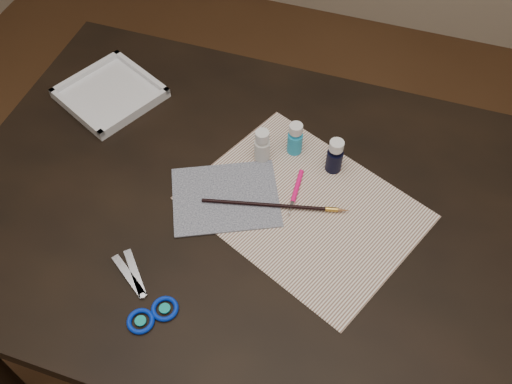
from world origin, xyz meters
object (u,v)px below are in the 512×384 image
(canvas, at_px, (226,197))
(paint_bottle_cyan, at_px, (295,139))
(paint_bottle_white, at_px, (262,146))
(scissors, at_px, (136,290))
(paint_bottle_navy, at_px, (335,156))
(paper, at_px, (304,207))
(palette_tray, at_px, (110,93))

(canvas, bearing_deg, paint_bottle_cyan, 59.80)
(paint_bottle_cyan, bearing_deg, paint_bottle_white, -144.52)
(scissors, bearing_deg, paint_bottle_navy, -90.36)
(paper, xyz_separation_m, paint_bottle_white, (-0.13, 0.10, 0.04))
(paint_bottle_white, distance_m, paint_bottle_navy, 0.16)
(paint_bottle_cyan, xyz_separation_m, palette_tray, (-0.48, 0.03, -0.03))
(canvas, relative_size, scissors, 1.12)
(scissors, bearing_deg, paint_bottle_cyan, -79.15)
(paint_bottle_cyan, relative_size, scissors, 0.42)
(paint_bottle_cyan, bearing_deg, canvas, -120.20)
(canvas, distance_m, paint_bottle_navy, 0.25)
(canvas, distance_m, scissors, 0.28)
(canvas, relative_size, palette_tray, 1.07)
(paint_bottle_white, bearing_deg, scissors, -107.51)
(paint_bottle_white, bearing_deg, paint_bottle_cyan, 35.48)
(paper, xyz_separation_m, palette_tray, (-0.54, 0.17, 0.01))
(palette_tray, bearing_deg, paper, -17.52)
(paint_bottle_white, xyz_separation_m, palette_tray, (-0.42, 0.07, -0.03))
(paint_bottle_navy, bearing_deg, canvas, -142.52)
(palette_tray, bearing_deg, canvas, -28.09)
(paint_bottle_cyan, relative_size, paint_bottle_navy, 0.95)
(paint_bottle_cyan, distance_m, scissors, 0.48)
(canvas, height_order, palette_tray, palette_tray)
(paint_bottle_navy, bearing_deg, paint_bottle_cyan, 166.44)
(paper, bearing_deg, paint_bottle_white, 141.61)
(scissors, xyz_separation_m, palette_tray, (-0.29, 0.46, 0.01))
(canvas, distance_m, paint_bottle_cyan, 0.21)
(canvas, relative_size, paint_bottle_navy, 2.57)
(paint_bottle_white, xyz_separation_m, paint_bottle_navy, (0.16, 0.02, 0.00))
(paper, distance_m, paint_bottle_white, 0.17)
(paint_bottle_navy, xyz_separation_m, palette_tray, (-0.58, 0.05, -0.03))
(paint_bottle_white, bearing_deg, palette_tray, 170.38)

